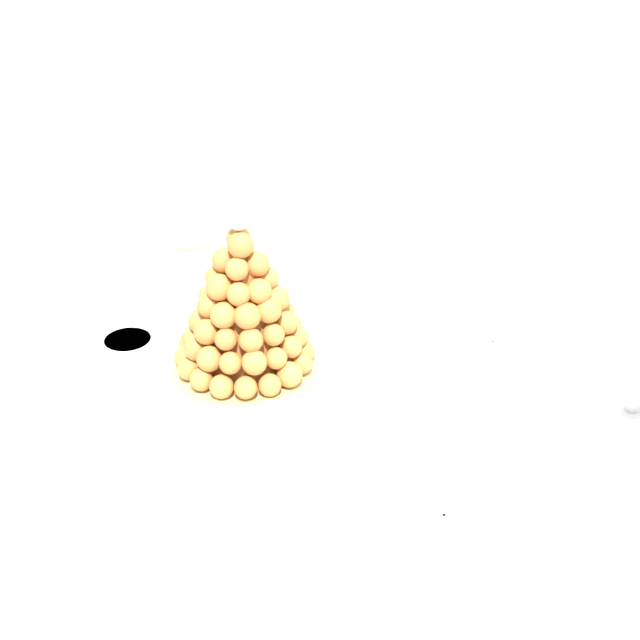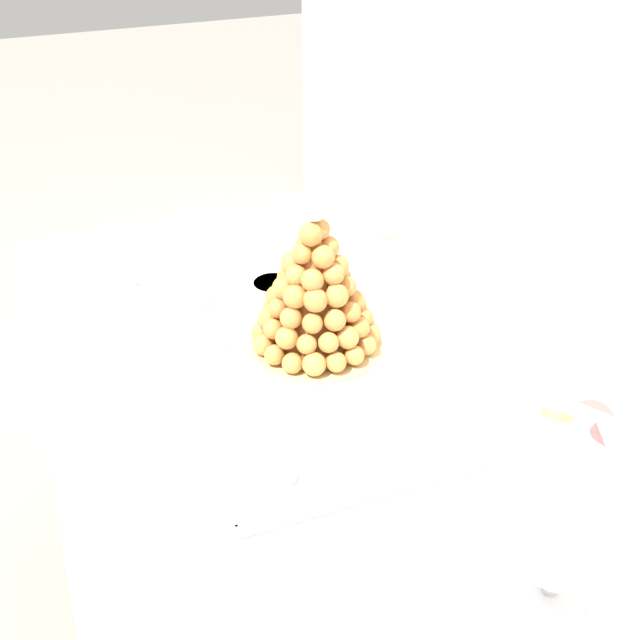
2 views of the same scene
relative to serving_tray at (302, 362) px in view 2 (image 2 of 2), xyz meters
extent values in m
cylinder|color=brown|center=(-0.54, -0.32, -0.39)|extent=(0.04, 0.04, 0.73)
cylinder|color=brown|center=(-0.54, 0.36, -0.39)|extent=(0.04, 0.04, 0.73)
cube|color=brown|center=(0.12, 0.02, -0.02)|extent=(1.44, 0.79, 0.02)
cube|color=white|center=(0.12, 0.02, -0.01)|extent=(1.50, 0.85, 0.00)
cube|color=white|center=(0.12, -0.41, -0.13)|extent=(1.50, 0.01, 0.23)
cube|color=white|center=(0.12, 0.45, -0.13)|extent=(1.50, 0.01, 0.23)
cube|color=white|center=(-0.63, 0.02, -0.13)|extent=(0.01, 0.85, 0.23)
cube|color=white|center=(0.00, 0.00, 0.00)|extent=(0.65, 0.42, 0.01)
cube|color=white|center=(0.00, -0.21, 0.01)|extent=(0.65, 0.01, 0.02)
cube|color=white|center=(0.00, 0.21, 0.01)|extent=(0.65, 0.01, 0.02)
cube|color=white|center=(-0.32, 0.00, 0.01)|extent=(0.01, 0.42, 0.02)
cube|color=white|center=(0.32, 0.00, 0.01)|extent=(0.01, 0.42, 0.02)
cylinder|color=white|center=(0.00, 0.00, 0.00)|extent=(0.38, 0.38, 0.00)
cylinder|color=tan|center=(-0.03, 0.04, 0.01)|extent=(0.23, 0.23, 0.01)
cone|color=#AF6A32|center=(-0.03, 0.04, 0.12)|extent=(0.15, 0.15, 0.22)
sphere|color=#CD843E|center=(0.06, 0.04, 0.03)|extent=(0.03, 0.03, 0.03)
sphere|color=#CF8740|center=(0.05, 0.07, 0.03)|extent=(0.03, 0.03, 0.03)
sphere|color=#D18941|center=(0.03, 0.10, 0.03)|extent=(0.03, 0.03, 0.03)
sphere|color=#D18941|center=(0.00, 0.12, 0.03)|extent=(0.04, 0.04, 0.04)
sphere|color=#CA803C|center=(-0.03, 0.13, 0.03)|extent=(0.03, 0.03, 0.03)
sphere|color=#D08841|center=(-0.07, 0.12, 0.03)|extent=(0.04, 0.04, 0.04)
sphere|color=#D08841|center=(-0.10, 0.10, 0.03)|extent=(0.04, 0.04, 0.04)
sphere|color=#CD853F|center=(-0.12, 0.07, 0.03)|extent=(0.04, 0.04, 0.04)
sphere|color=#CE853F|center=(-0.12, 0.04, 0.03)|extent=(0.04, 0.04, 0.04)
sphere|color=#CB813D|center=(-0.12, 0.00, 0.03)|extent=(0.04, 0.04, 0.04)
sphere|color=#CE853F|center=(-0.10, -0.03, 0.03)|extent=(0.04, 0.04, 0.04)
sphere|color=#CF8740|center=(-0.07, -0.05, 0.03)|extent=(0.03, 0.03, 0.03)
sphere|color=#CF8640|center=(-0.03, -0.05, 0.03)|extent=(0.04, 0.04, 0.04)
sphere|color=#CC833D|center=(0.00, -0.05, 0.03)|extent=(0.03, 0.03, 0.03)
sphere|color=#CD843F|center=(0.03, -0.03, 0.03)|extent=(0.03, 0.03, 0.03)
sphere|color=#D18942|center=(0.05, 0.00, 0.03)|extent=(0.04, 0.04, 0.04)
sphere|color=#D08740|center=(0.04, 0.06, 0.06)|extent=(0.04, 0.04, 0.04)
sphere|color=#CC833E|center=(0.02, 0.09, 0.06)|extent=(0.04, 0.04, 0.04)
sphere|color=#D08841|center=(-0.01, 0.11, 0.06)|extent=(0.04, 0.04, 0.04)
sphere|color=#D08841|center=(-0.04, 0.11, 0.06)|extent=(0.04, 0.04, 0.04)
sphere|color=#D08841|center=(-0.07, 0.10, 0.06)|extent=(0.04, 0.04, 0.04)
sphere|color=#CA803C|center=(-0.10, 0.08, 0.06)|extent=(0.04, 0.04, 0.04)
sphere|color=#D08740|center=(-0.11, 0.04, 0.06)|extent=(0.04, 0.04, 0.04)
sphere|color=#CE853F|center=(-0.10, 0.01, 0.06)|extent=(0.03, 0.03, 0.03)
sphere|color=#CB813C|center=(-0.09, -0.02, 0.06)|extent=(0.04, 0.04, 0.04)
sphere|color=#D08841|center=(-0.06, -0.04, 0.06)|extent=(0.04, 0.04, 0.04)
sphere|color=#CE853F|center=(-0.02, -0.04, 0.06)|extent=(0.03, 0.03, 0.03)
sphere|color=#D18941|center=(0.01, -0.03, 0.06)|extent=(0.04, 0.04, 0.04)
sphere|color=#CF8640|center=(0.03, 0.00, 0.06)|extent=(0.03, 0.03, 0.03)
sphere|color=#CE853F|center=(0.05, 0.03, 0.06)|extent=(0.03, 0.03, 0.03)
sphere|color=#CC833E|center=(0.02, 0.08, 0.09)|extent=(0.03, 0.03, 0.03)
sphere|color=#D08740|center=(-0.01, 0.10, 0.09)|extent=(0.04, 0.04, 0.04)
sphere|color=#CA813C|center=(-0.05, 0.10, 0.09)|extent=(0.03, 0.03, 0.03)
sphere|color=#CD843E|center=(-0.08, 0.08, 0.09)|extent=(0.04, 0.04, 0.04)
sphere|color=#CF8640|center=(-0.09, 0.05, 0.09)|extent=(0.03, 0.03, 0.03)
sphere|color=#D08740|center=(-0.09, 0.01, 0.09)|extent=(0.04, 0.04, 0.04)
sphere|color=#CD843E|center=(-0.07, -0.02, 0.09)|extent=(0.04, 0.04, 0.04)
sphere|color=#CD843E|center=(-0.03, -0.03, 0.09)|extent=(0.03, 0.03, 0.03)
sphere|color=#CE853F|center=(0.00, -0.02, 0.09)|extent=(0.04, 0.04, 0.04)
sphere|color=#CE853F|center=(0.03, 0.01, 0.09)|extent=(0.03, 0.03, 0.03)
sphere|color=#CD833E|center=(0.03, 0.04, 0.09)|extent=(0.04, 0.04, 0.04)
sphere|color=#CA803C|center=(-0.01, 0.08, 0.12)|extent=(0.03, 0.03, 0.03)
sphere|color=#CD843F|center=(-0.04, 0.09, 0.12)|extent=(0.03, 0.03, 0.03)
sphere|color=#CA813C|center=(-0.07, 0.07, 0.12)|extent=(0.04, 0.04, 0.04)
sphere|color=#CD853F|center=(-0.08, 0.04, 0.12)|extent=(0.04, 0.04, 0.04)
sphere|color=#CD843E|center=(-0.07, 0.00, 0.12)|extent=(0.04, 0.04, 0.04)
sphere|color=#CF8640|center=(-0.04, -0.01, 0.12)|extent=(0.04, 0.04, 0.04)
sphere|color=#CC833E|center=(-0.01, -0.01, 0.12)|extent=(0.04, 0.04, 0.04)
sphere|color=#CC833E|center=(0.02, 0.02, 0.12)|extent=(0.04, 0.04, 0.04)
sphere|color=#CF8640|center=(0.02, 0.05, 0.13)|extent=(0.04, 0.04, 0.04)
sphere|color=#CD843E|center=(-0.03, 0.07, 0.15)|extent=(0.04, 0.04, 0.04)
sphere|color=#CE863F|center=(-0.06, 0.06, 0.15)|extent=(0.03, 0.03, 0.03)
sphere|color=#D08841|center=(-0.07, 0.03, 0.16)|extent=(0.04, 0.04, 0.04)
sphere|color=#CF8640|center=(-0.05, 0.01, 0.16)|extent=(0.04, 0.04, 0.04)
sphere|color=#D18841|center=(-0.02, 0.00, 0.15)|extent=(0.03, 0.03, 0.03)
sphere|color=#D08740|center=(0.00, 0.02, 0.15)|extent=(0.04, 0.04, 0.04)
sphere|color=#D08741|center=(0.00, 0.05, 0.16)|extent=(0.04, 0.04, 0.04)
sphere|color=#CE853F|center=(-0.04, 0.06, 0.18)|extent=(0.04, 0.04, 0.04)
sphere|color=#CA813C|center=(-0.06, 0.03, 0.19)|extent=(0.04, 0.04, 0.04)
sphere|color=#CE853F|center=(-0.03, 0.01, 0.19)|extent=(0.03, 0.03, 0.03)
sphere|color=#CC833D|center=(-0.01, 0.04, 0.18)|extent=(0.04, 0.04, 0.04)
sphere|color=#CB823D|center=(-0.04, 0.05, 0.22)|extent=(0.04, 0.04, 0.04)
sphere|color=#CB813D|center=(-0.03, 0.03, 0.22)|extent=(0.04, 0.04, 0.04)
sphere|color=white|center=(-0.03, 0.04, 0.25)|extent=(0.03, 0.03, 0.03)
cylinder|color=silver|center=(-0.25, -0.12, 0.03)|extent=(0.06, 0.06, 0.06)
cylinder|color=#F4EAC6|center=(-0.25, -0.12, 0.02)|extent=(0.06, 0.06, 0.02)
cylinder|color=white|center=(-0.25, -0.12, 0.04)|extent=(0.06, 0.06, 0.02)
sphere|color=brown|center=(-0.25, -0.11, 0.05)|extent=(0.02, 0.02, 0.02)
cylinder|color=silver|center=(-0.08, -0.13, 0.03)|extent=(0.05, 0.05, 0.05)
cylinder|color=brown|center=(-0.08, -0.13, 0.01)|extent=(0.04, 0.04, 0.02)
cylinder|color=#8C603D|center=(-0.08, -0.13, 0.03)|extent=(0.04, 0.04, 0.01)
sphere|color=brown|center=(-0.08, -0.14, 0.04)|extent=(0.01, 0.01, 0.01)
cylinder|color=silver|center=(0.08, -0.13, 0.03)|extent=(0.06, 0.06, 0.06)
cylinder|color=brown|center=(0.08, -0.13, 0.02)|extent=(0.05, 0.05, 0.02)
cylinder|color=#8C603D|center=(0.08, -0.13, 0.04)|extent=(0.05, 0.05, 0.02)
sphere|color=brown|center=(0.08, -0.13, 0.05)|extent=(0.02, 0.02, 0.02)
cylinder|color=silver|center=(0.24, -0.12, 0.03)|extent=(0.05, 0.05, 0.05)
cylinder|color=brown|center=(0.24, -0.12, 0.01)|extent=(0.05, 0.05, 0.02)
cylinder|color=#8C603D|center=(0.24, -0.12, 0.03)|extent=(0.05, 0.05, 0.01)
sphere|color=brown|center=(0.23, -0.13, 0.04)|extent=(0.01, 0.01, 0.01)
cylinder|color=white|center=(-0.23, 0.03, 0.01)|extent=(0.08, 0.08, 0.02)
cylinder|color=#F2CC59|center=(-0.23, 0.03, 0.02)|extent=(0.07, 0.07, 0.00)
cylinder|color=white|center=(0.54, 0.11, 0.00)|extent=(0.09, 0.09, 0.01)
cylinder|color=white|center=(0.54, 0.11, 0.04)|extent=(0.02, 0.02, 0.07)
cylinder|color=white|center=(0.54, 0.11, 0.16)|extent=(0.13, 0.13, 0.18)
cylinder|color=#F9A54C|center=(0.56, 0.10, 0.09)|extent=(0.05, 0.05, 0.05)
cylinder|color=#72B2E0|center=(0.52, 0.13, 0.09)|extent=(0.06, 0.05, 0.06)
cylinder|color=#D199D8|center=(0.53, 0.10, 0.09)|extent=(0.05, 0.05, 0.03)
cylinder|color=#F9A54C|center=(0.56, 0.12, 0.11)|extent=(0.05, 0.05, 0.04)
cylinder|color=#D199D8|center=(0.53, 0.12, 0.11)|extent=(0.05, 0.05, 0.05)
cylinder|color=#9ED860|center=(0.52, 0.09, 0.11)|extent=(0.05, 0.05, 0.04)
cylinder|color=#E54C47|center=(0.55, 0.10, 0.11)|extent=(0.07, 0.05, 0.07)
cylinder|color=#D199D8|center=(0.55, 0.13, 0.13)|extent=(0.05, 0.05, 0.04)
cylinder|color=brown|center=(0.51, 0.10, 0.13)|extent=(0.06, 0.05, 0.06)
cylinder|color=#E54C47|center=(0.55, 0.10, 0.13)|extent=(0.05, 0.05, 0.03)
cylinder|color=#E54C47|center=(0.53, 0.14, 0.15)|extent=(0.06, 0.05, 0.06)
cylinder|color=#D199D8|center=(0.50, 0.11, 0.15)|extent=(0.05, 0.05, 0.05)
cylinder|color=#72B2E0|center=(0.54, 0.10, 0.15)|extent=(0.05, 0.04, 0.05)
cylinder|color=yellow|center=(0.55, 0.11, 0.15)|extent=(0.06, 0.05, 0.04)
cylinder|color=brown|center=(0.51, 0.14, 0.17)|extent=(0.05, 0.05, 0.02)
cylinder|color=pink|center=(0.51, 0.08, 0.17)|extent=(0.05, 0.05, 0.04)
cylinder|color=#72B2E0|center=(0.56, 0.10, 0.17)|extent=(0.07, 0.05, 0.07)
cylinder|color=yellow|center=(0.54, 0.12, 0.17)|extent=(0.06, 0.05, 0.06)
cylinder|color=#D199D8|center=(0.52, 0.11, 0.20)|extent=(0.06, 0.05, 0.06)
cylinder|color=pink|center=(0.53, 0.09, 0.20)|extent=(0.05, 0.05, 0.05)
cylinder|color=#F9A54C|center=(0.55, 0.11, 0.20)|extent=(0.06, 0.05, 0.06)
cylinder|color=#E54C47|center=(0.54, 0.12, 0.20)|extent=(0.06, 0.05, 0.06)
cylinder|color=#F9A54C|center=(0.51, 0.09, 0.22)|extent=(0.06, 0.05, 0.06)
cylinder|color=#D199D8|center=(0.54, 0.10, 0.22)|extent=(0.06, 0.04, 0.06)
cylinder|color=#F9A54C|center=(0.57, 0.12, 0.22)|extent=(0.05, 0.05, 0.06)
cylinder|color=pink|center=(0.53, 0.13, 0.22)|extent=(0.05, 0.05, 0.03)
cylinder|color=#F9A54C|center=(0.51, 0.09, 0.24)|extent=(0.06, 0.05, 0.06)
cylinder|color=#E54C47|center=(0.56, 0.11, 0.24)|extent=(0.06, 0.05, 0.06)
cylinder|color=#E54C47|center=(0.53, 0.12, 0.24)|extent=(0.06, 0.05, 0.06)
cylinder|color=silver|center=(-0.23, 0.26, 0.00)|extent=(0.06, 0.06, 0.00)
cylinder|color=silver|center=(-0.23, 0.26, 0.04)|extent=(0.01, 0.01, 0.08)
sphere|color=silver|center=(-0.23, 0.26, 0.12)|extent=(0.08, 0.08, 0.08)
cylinder|color=#EAE08C|center=(-0.23, 0.26, 0.10)|extent=(0.06, 0.06, 0.03)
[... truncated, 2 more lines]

